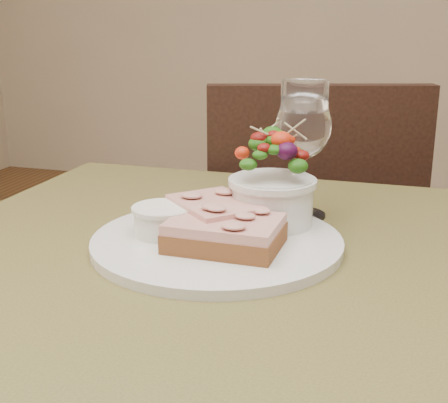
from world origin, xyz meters
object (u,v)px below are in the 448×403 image
(cafe_table, at_px, (228,339))
(chair_far, at_px, (299,336))
(salad_bowl, at_px, (273,179))
(sandwich_back, at_px, (215,214))
(wine_glass, at_px, (303,129))
(ramekin, at_px, (163,219))
(dinner_plate, at_px, (217,242))
(sandwich_front, at_px, (225,233))

(cafe_table, bearing_deg, chair_far, 92.14)
(salad_bowl, bearing_deg, sandwich_back, -139.16)
(sandwich_back, relative_size, wine_glass, 0.82)
(wine_glass, bearing_deg, chair_far, 98.76)
(ramekin, bearing_deg, cafe_table, -18.53)
(sandwich_back, bearing_deg, cafe_table, -15.41)
(cafe_table, xyz_separation_m, ramekin, (-0.09, 0.03, 0.13))
(chair_far, relative_size, ramekin, 12.76)
(dinner_plate, height_order, sandwich_front, sandwich_front)
(dinner_plate, relative_size, sandwich_front, 2.36)
(cafe_table, bearing_deg, salad_bowl, 76.82)
(cafe_table, xyz_separation_m, sandwich_back, (-0.03, 0.06, 0.14))
(sandwich_back, height_order, ramekin, sandwich_back)
(salad_bowl, bearing_deg, ramekin, -146.56)
(sandwich_front, height_order, wine_glass, wine_glass)
(sandwich_front, distance_m, sandwich_back, 0.05)
(chair_far, distance_m, sandwich_back, 0.79)
(dinner_plate, bearing_deg, sandwich_back, 113.75)
(dinner_plate, distance_m, ramekin, 0.07)
(sandwich_back, distance_m, wine_glass, 0.18)
(chair_far, xyz_separation_m, sandwich_front, (0.02, -0.66, 0.49))
(cafe_table, height_order, salad_bowl, salad_bowl)
(sandwich_front, bearing_deg, dinner_plate, 125.05)
(sandwich_back, height_order, wine_glass, wine_glass)
(cafe_table, bearing_deg, dinner_plate, 123.91)
(dinner_plate, bearing_deg, cafe_table, -56.09)
(dinner_plate, xyz_separation_m, wine_glass, (0.08, 0.15, 0.12))
(cafe_table, relative_size, sandwich_back, 5.60)
(cafe_table, height_order, wine_glass, wine_glass)
(ramekin, bearing_deg, salad_bowl, 33.44)
(chair_far, height_order, salad_bowl, chair_far)
(sandwich_front, distance_m, ramekin, 0.09)
(chair_far, height_order, sandwich_back, chair_far)
(cafe_table, bearing_deg, sandwich_front, 123.63)
(chair_far, bearing_deg, sandwich_back, 71.90)
(chair_far, distance_m, dinner_plate, 0.79)
(chair_far, xyz_separation_m, wine_glass, (0.07, -0.48, 0.58))
(ramekin, distance_m, wine_glass, 0.23)
(dinner_plate, distance_m, sandwich_back, 0.04)
(sandwich_back, xyz_separation_m, wine_glass, (0.08, 0.13, 0.09))
(sandwich_back, bearing_deg, dinner_plate, -22.45)
(sandwich_front, bearing_deg, ramekin, 167.89)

